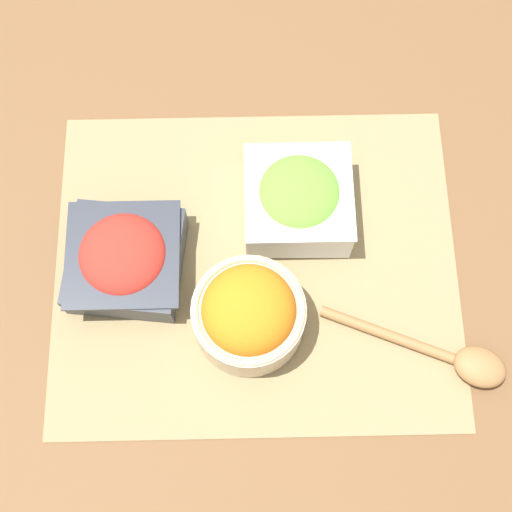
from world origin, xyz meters
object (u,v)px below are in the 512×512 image
at_px(lettuce_bowl, 298,199).
at_px(tomato_bowl, 124,260).
at_px(carrot_bowl, 249,314).
at_px(wooden_spoon, 456,358).

bearing_deg(lettuce_bowl, tomato_bowl, -160.83).
distance_m(lettuce_bowl, carrot_bowl, 0.15).
relative_size(tomato_bowl, wooden_spoon, 0.66).
relative_size(carrot_bowl, wooden_spoon, 0.59).
bearing_deg(tomato_bowl, lettuce_bowl, 19.17).
bearing_deg(carrot_bowl, tomato_bowl, 153.82).
bearing_deg(lettuce_bowl, wooden_spoon, -47.68).
relative_size(lettuce_bowl, tomato_bowl, 0.89).
distance_m(lettuce_bowl, tomato_bowl, 0.21).
xyz_separation_m(tomato_bowl, wooden_spoon, (0.37, -0.12, -0.02)).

